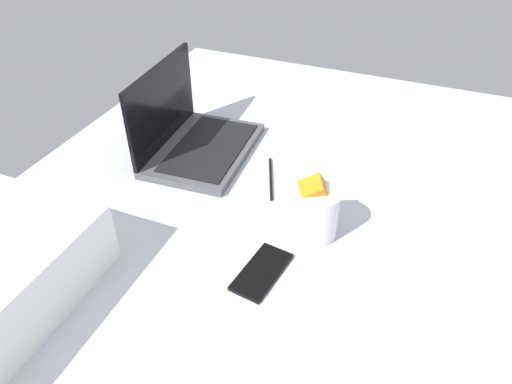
% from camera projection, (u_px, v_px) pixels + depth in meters
% --- Properties ---
extents(bed_mattress, '(1.80, 1.40, 0.18)m').
position_uv_depth(bed_mattress, '(287.00, 270.00, 1.04)').
color(bed_mattress, '#B7BCC6').
rests_on(bed_mattress, ground).
extents(laptop, '(0.34, 0.25, 0.23)m').
position_uv_depth(laptop, '(193.00, 137.00, 1.24)').
color(laptop, '#4C4C51').
rests_on(laptop, bed_mattress).
extents(snack_cup, '(0.09, 0.09, 0.14)m').
position_uv_depth(snack_cup, '(317.00, 212.00, 0.97)').
color(snack_cup, silver).
rests_on(snack_cup, bed_mattress).
extents(cell_phone, '(0.15, 0.09, 0.01)m').
position_uv_depth(cell_phone, '(262.00, 272.00, 0.91)').
color(cell_phone, black).
rests_on(cell_phone, bed_mattress).
extents(charger_cable, '(0.16, 0.07, 0.01)m').
position_uv_depth(charger_cable, '(271.00, 178.00, 1.16)').
color(charger_cable, black).
rests_on(charger_cable, bed_mattress).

